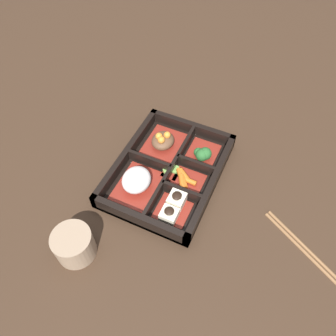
% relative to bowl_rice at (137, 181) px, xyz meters
% --- Properties ---
extents(ground_plane, '(3.00, 3.00, 0.00)m').
position_rel_bowl_rice_xyz_m(ground_plane, '(0.07, -0.05, -0.03)').
color(ground_plane, '#382619').
extents(bento_base, '(0.31, 0.23, 0.01)m').
position_rel_bowl_rice_xyz_m(bento_base, '(0.07, -0.05, -0.03)').
color(bento_base, black).
rests_on(bento_base, ground_plane).
extents(bento_rim, '(0.31, 0.23, 0.04)m').
position_rel_bowl_rice_xyz_m(bento_rim, '(0.07, -0.05, -0.01)').
color(bento_rim, black).
rests_on(bento_rim, ground_plane).
extents(bowl_rice, '(0.12, 0.09, 0.05)m').
position_rel_bowl_rice_xyz_m(bowl_rice, '(0.00, 0.00, 0.00)').
color(bowl_rice, maroon).
rests_on(bowl_rice, bento_base).
extents(bowl_stew, '(0.12, 0.09, 0.05)m').
position_rel_bowl_rice_xyz_m(bowl_stew, '(0.14, -0.00, -0.01)').
color(bowl_stew, maroon).
rests_on(bowl_stew, bento_base).
extents(bowl_tofu, '(0.08, 0.07, 0.04)m').
position_rel_bowl_rice_xyz_m(bowl_tofu, '(-0.02, -0.10, -0.01)').
color(bowl_tofu, maroon).
rests_on(bowl_tofu, bento_base).
extents(bowl_carrots, '(0.07, 0.07, 0.02)m').
position_rel_bowl_rice_xyz_m(bowl_carrots, '(0.06, -0.09, -0.02)').
color(bowl_carrots, maroon).
rests_on(bowl_carrots, bento_base).
extents(bowl_greens, '(0.08, 0.07, 0.04)m').
position_rel_bowl_rice_xyz_m(bowl_greens, '(0.14, -0.10, -0.01)').
color(bowl_greens, maroon).
rests_on(bowl_greens, bento_base).
extents(bowl_pickles, '(0.04, 0.04, 0.01)m').
position_rel_bowl_rice_xyz_m(bowl_pickles, '(0.07, -0.05, -0.02)').
color(bowl_pickles, maroon).
rests_on(bowl_pickles, bento_base).
extents(tea_cup, '(0.08, 0.08, 0.06)m').
position_rel_bowl_rice_xyz_m(tea_cup, '(-0.19, 0.04, 0.00)').
color(tea_cup, gray).
rests_on(tea_cup, ground_plane).
extents(chopsticks, '(0.13, 0.21, 0.01)m').
position_rel_bowl_rice_xyz_m(chopsticks, '(0.01, -0.39, -0.03)').
color(chopsticks, brown).
rests_on(chopsticks, ground_plane).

